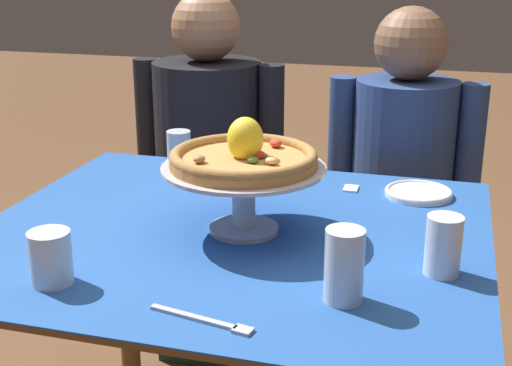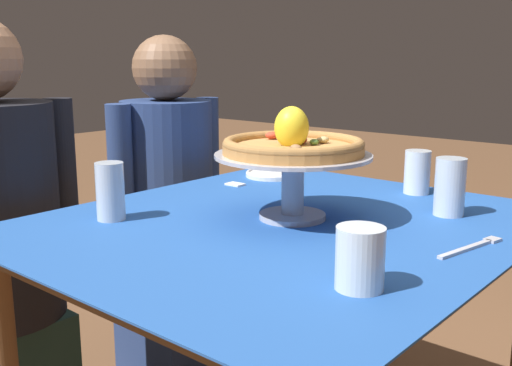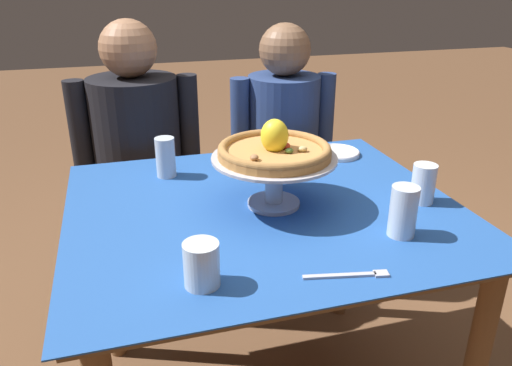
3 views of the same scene
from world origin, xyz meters
The scene contains 11 objects.
dining_table centered at (0.00, 0.00, 0.65)m, with size 1.10×0.97×0.77m.
pizza_stand centered at (0.03, 0.00, 0.87)m, with size 0.35×0.35×0.15m.
pizza centered at (0.03, 0.01, 0.94)m, with size 0.31×0.31×0.10m.
water_glass_front_right centered at (0.29, -0.26, 0.83)m, with size 0.07×0.07×0.13m.
water_glass_side_right centered at (0.45, -0.10, 0.82)m, with size 0.07×0.07×0.12m.
water_glass_back_left centered at (-0.24, 0.31, 0.82)m, with size 0.06×0.06×0.13m.
water_glass_front_left centered at (-0.24, -0.33, 0.81)m, with size 0.08×0.08×0.10m.
side_plate centered at (0.38, 0.34, 0.77)m, with size 0.17×0.17×0.02m.
dinner_fork centered at (0.08, -0.39, 0.77)m, with size 0.19×0.05×0.01m.
sugar_packet centered at (0.21, 0.34, 0.77)m, with size 0.05×0.04×0.01m, color white.
diner_right centered at (0.31, 0.75, 0.57)m, with size 0.47×0.32×1.20m.
Camera 2 is at (-1.03, -0.79, 1.13)m, focal length 42.33 mm.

